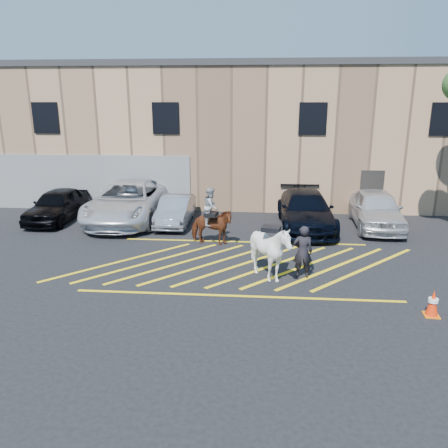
# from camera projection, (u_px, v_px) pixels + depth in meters

# --- Properties ---
(ground) EXTENTS (90.00, 90.00, 0.00)m
(ground) POSITION_uv_depth(u_px,v_px,m) (242.00, 262.00, 15.28)
(ground) COLOR black
(ground) RESTS_ON ground
(car_black_suv) EXTENTS (1.88, 4.40, 1.48)m
(car_black_suv) POSITION_uv_depth(u_px,v_px,m) (58.00, 205.00, 20.33)
(car_black_suv) COLOR black
(car_black_suv) RESTS_ON ground
(car_white_pickup) EXTENTS (3.06, 6.55, 1.81)m
(car_white_pickup) POSITION_uv_depth(u_px,v_px,m) (129.00, 201.00, 20.32)
(car_white_pickup) COLOR silver
(car_white_pickup) RESTS_ON ground
(car_silver_sedan) EXTENTS (1.35, 3.83, 1.26)m
(car_silver_sedan) POSITION_uv_depth(u_px,v_px,m) (176.00, 210.00, 19.78)
(car_silver_sedan) COLOR #8F929C
(car_silver_sedan) RESTS_ON ground
(car_blue_suv) EXTENTS (2.38, 5.52, 1.58)m
(car_blue_suv) POSITION_uv_depth(u_px,v_px,m) (306.00, 210.00, 19.15)
(car_blue_suv) COLOR black
(car_blue_suv) RESTS_ON ground
(car_white_suv) EXTENTS (2.22, 4.93, 1.64)m
(car_white_suv) POSITION_uv_depth(u_px,v_px,m) (376.00, 209.00, 19.23)
(car_white_suv) COLOR silver
(car_white_suv) RESTS_ON ground
(handler) EXTENTS (0.63, 0.41, 1.71)m
(handler) POSITION_uv_depth(u_px,v_px,m) (303.00, 252.00, 13.72)
(handler) COLOR black
(handler) RESTS_ON ground
(warehouse) EXTENTS (32.42, 10.20, 7.30)m
(warehouse) POSITION_uv_depth(u_px,v_px,m) (251.00, 131.00, 25.77)
(warehouse) COLOR tan
(warehouse) RESTS_ON ground
(hatching_zone) EXTENTS (12.60, 5.12, 0.01)m
(hatching_zone) POSITION_uv_depth(u_px,v_px,m) (241.00, 265.00, 14.99)
(hatching_zone) COLOR yellow
(hatching_zone) RESTS_ON ground
(mounted_bay) EXTENTS (1.81, 1.03, 2.26)m
(mounted_bay) POSITION_uv_depth(u_px,v_px,m) (211.00, 222.00, 16.85)
(mounted_bay) COLOR brown
(mounted_bay) RESTS_ON ground
(saddled_white) EXTENTS (1.79, 1.95, 1.87)m
(saddled_white) POSITION_uv_depth(u_px,v_px,m) (270.00, 251.00, 13.52)
(saddled_white) COLOR white
(saddled_white) RESTS_ON ground
(traffic_cone) EXTENTS (0.41, 0.41, 0.73)m
(traffic_cone) POSITION_uv_depth(u_px,v_px,m) (433.00, 303.00, 11.36)
(traffic_cone) COLOR orange
(traffic_cone) RESTS_ON ground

